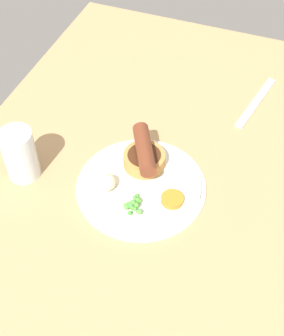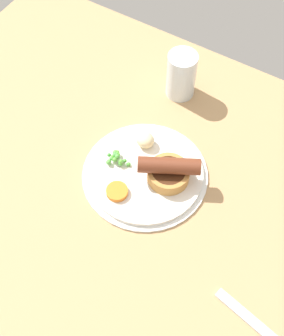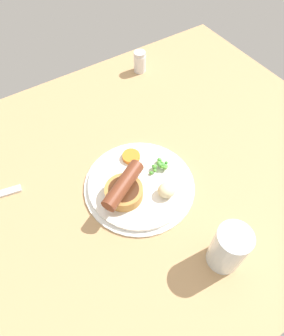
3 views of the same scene
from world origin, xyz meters
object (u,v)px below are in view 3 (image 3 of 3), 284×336
object	(u,v)px
pea_pile	(160,165)
dinner_plate	(139,185)
sausage_pudding	(124,189)
salt_shaker	(140,62)
drinking_glass	(229,248)
potato_chunk_0	(167,190)
carrot_slice_0	(131,157)

from	to	relation	value
pea_pile	dinner_plate	bearing A→B (deg)	8.17
dinner_plate	sausage_pudding	xyz separation A→B (cm)	(4.36, 1.03, 3.23)
pea_pile	salt_shaker	xyz separation A→B (cm)	(-15.86, -32.97, 0.58)
pea_pile	drinking_glass	world-z (taller)	drinking_glass
potato_chunk_0	salt_shaker	bearing A→B (deg)	-115.26
dinner_plate	potato_chunk_0	distance (cm)	6.63
potato_chunk_0	drinking_glass	world-z (taller)	drinking_glass
pea_pile	salt_shaker	world-z (taller)	salt_shaker
dinner_plate	potato_chunk_0	bearing A→B (deg)	120.80
drinking_glass	sausage_pudding	bearing A→B (deg)	-67.08
carrot_slice_0	salt_shaker	distance (cm)	33.63
carrot_slice_0	salt_shaker	size ratio (longest dim) A/B	0.66
drinking_glass	salt_shaker	world-z (taller)	drinking_glass
dinner_plate	potato_chunk_0	xyz separation A→B (cm)	(-3.20, 5.36, 2.24)
dinner_plate	drinking_glass	xyz separation A→B (cm)	(-4.39, 21.71, 4.59)
sausage_pudding	salt_shaker	distance (cm)	43.49
potato_chunk_0	pea_pile	bearing A→B (deg)	-112.90
carrot_slice_0	drinking_glass	xyz separation A→B (cm)	(-2.40, 28.26, 3.26)
sausage_pudding	carrot_slice_0	xyz separation A→B (cm)	(-6.35, -7.58, -1.90)
salt_shaker	potato_chunk_0	bearing A→B (deg)	64.74
dinner_plate	drinking_glass	world-z (taller)	drinking_glass
carrot_slice_0	salt_shaker	world-z (taller)	salt_shaker
pea_pile	drinking_glass	distance (cm)	22.75
potato_chunk_0	drinking_glass	xyz separation A→B (cm)	(-1.19, 16.35, 2.34)
salt_shaker	sausage_pudding	bearing A→B (deg)	53.23
sausage_pudding	pea_pile	bearing A→B (deg)	162.38
carrot_slice_0	sausage_pudding	bearing A→B (deg)	50.07
pea_pile	drinking_glass	xyz separation A→B (cm)	(1.43, 22.54, 2.74)
pea_pile	potato_chunk_0	xyz separation A→B (cm)	(2.62, 6.19, 0.39)
dinner_plate	potato_chunk_0	world-z (taller)	potato_chunk_0
potato_chunk_0	salt_shaker	world-z (taller)	salt_shaker
pea_pile	carrot_slice_0	distance (cm)	6.90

